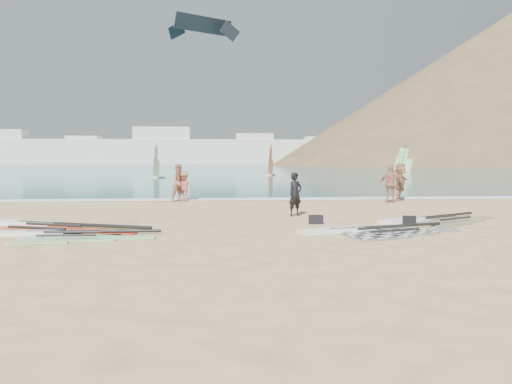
{
  "coord_description": "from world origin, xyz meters",
  "views": [
    {
      "loc": [
        -2.25,
        -14.62,
        2.31
      ],
      "look_at": [
        -0.8,
        4.0,
        1.0
      ],
      "focal_mm": 35.0,
      "sensor_mm": 36.0,
      "label": 1
    }
  ],
  "objects": [
    {
      "name": "rig_orange",
      "position": [
        5.4,
        2.55,
        0.05
      ],
      "size": [
        4.94,
        3.39,
        0.2
      ],
      "rotation": [
        0.0,
        0.0,
        0.5
      ],
      "color": "orange",
      "rests_on": "ground"
    },
    {
      "name": "ground",
      "position": [
        0.0,
        0.0,
        0.0
      ],
      "size": [
        300.0,
        300.0,
        0.0
      ],
      "primitive_type": "plane",
      "color": "#DEBD82",
      "rests_on": "ground"
    },
    {
      "name": "beachgoer_back",
      "position": [
        6.46,
        9.8,
        0.97
      ],
      "size": [
        1.22,
        0.76,
        1.93
      ],
      "primitive_type": "imported",
      "rotation": [
        0.0,
        0.0,
        2.87
      ],
      "color": "#B0735C",
      "rests_on": "ground"
    },
    {
      "name": "gear_bag_far",
      "position": [
        4.37,
        2.06,
        0.14
      ],
      "size": [
        0.54,
        0.45,
        0.27
      ],
      "primitive_type": "cube",
      "rotation": [
        0.0,
        0.0,
        -0.35
      ],
      "color": "black",
      "rests_on": "ground"
    },
    {
      "name": "windsurfer_centre",
      "position": [
        4.41,
        47.3,
        1.19
      ],
      "size": [
        2.24,
        2.66,
        3.98
      ],
      "rotation": [
        0.0,
        0.0,
        0.11
      ],
      "color": "white",
      "rests_on": "ground"
    },
    {
      "name": "beachgoer_right",
      "position": [
        7.52,
        11.34,
        1.0
      ],
      "size": [
        1.35,
        1.92,
        2.0
      ],
      "primitive_type": "imported",
      "rotation": [
        0.0,
        0.0,
        1.11
      ],
      "color": "#9F7154",
      "rests_on": "ground"
    },
    {
      "name": "person_wetsuit",
      "position": [
        0.8,
        4.67,
        0.86
      ],
      "size": [
        0.75,
        0.68,
        1.72
      ],
      "primitive_type": "imported",
      "rotation": [
        0.0,
        0.0,
        0.56
      ],
      "color": "black",
      "rests_on": "ground"
    },
    {
      "name": "beachgoer_left",
      "position": [
        -4.21,
        11.44,
        0.98
      ],
      "size": [
        1.19,
        1.12,
        1.95
      ],
      "primitive_type": "imported",
      "rotation": [
        0.0,
        0.0,
        0.52
      ],
      "color": "#B4715C",
      "rests_on": "ground"
    },
    {
      "name": "headland_main",
      "position": [
        85.0,
        130.0,
        0.0
      ],
      "size": [
        143.0,
        143.0,
        45.0
      ],
      "primitive_type": "cone",
      "color": "brown",
      "rests_on": "ground"
    },
    {
      "name": "beachgoer_mid",
      "position": [
        -3.98,
        11.5,
        0.79
      ],
      "size": [
        1.17,
        0.94,
        1.58
      ],
      "primitive_type": "imported",
      "rotation": [
        0.0,
        0.0,
        -0.4
      ],
      "color": "#965946",
      "rests_on": "ground"
    },
    {
      "name": "far_town",
      "position": [
        -15.72,
        150.0,
        4.49
      ],
      "size": [
        160.0,
        8.0,
        12.0
      ],
      "color": "white",
      "rests_on": "ground"
    },
    {
      "name": "kitesurf_kite",
      "position": [
        -3.71,
        42.08,
        16.79
      ],
      "size": [
        7.14,
        4.48,
        2.59
      ],
      "rotation": [
        0.0,
        0.0,
        0.53
      ],
      "color": "black",
      "rests_on": "ground"
    },
    {
      "name": "gear_bag_near",
      "position": [
        1.15,
        2.31,
        0.15
      ],
      "size": [
        0.49,
        0.37,
        0.3
      ],
      "primitive_type": "cube",
      "rotation": [
        0.0,
        0.0,
        -0.06
      ],
      "color": "black",
      "rests_on": "ground"
    },
    {
      "name": "sea",
      "position": [
        0.0,
        132.0,
        0.0
      ],
      "size": [
        300.0,
        240.0,
        0.06
      ],
      "primitive_type": "cube",
      "color": "#0B4552",
      "rests_on": "ground"
    },
    {
      "name": "surf_line",
      "position": [
        0.0,
        12.3,
        0.0
      ],
      "size": [
        300.0,
        1.2,
        0.04
      ],
      "primitive_type": "cube",
      "color": "white",
      "rests_on": "ground"
    },
    {
      "name": "windsurfer_right",
      "position": [
        25.33,
        57.59,
        1.23
      ],
      "size": [
        2.33,
        2.24,
        4.14
      ],
      "rotation": [
        0.0,
        0.0,
        0.97
      ],
      "color": "white",
      "rests_on": "ground"
    },
    {
      "name": "rig_grey",
      "position": [
        2.34,
        0.09,
        0.05
      ],
      "size": [
        5.21,
        2.84,
        0.2
      ],
      "rotation": [
        0.0,
        0.0,
        0.29
      ],
      "color": "#262628",
      "rests_on": "ground"
    },
    {
      "name": "rig_red",
      "position": [
        -7.89,
        1.84,
        0.05
      ],
      "size": [
        5.93,
        3.73,
        0.2
      ],
      "rotation": [
        0.0,
        0.0,
        -0.37
      ],
      "color": "red",
      "rests_on": "ground"
    },
    {
      "name": "windsurfer_left",
      "position": [
        -8.95,
        40.93,
        1.16
      ],
      "size": [
        2.16,
        2.39,
        3.81
      ],
      "rotation": [
        0.0,
        0.0,
        0.39
      ],
      "color": "white",
      "rests_on": "ground"
    },
    {
      "name": "rig_green",
      "position": [
        -6.82,
        0.0,
        0.05
      ],
      "size": [
        4.85,
        1.91,
        0.19
      ],
      "rotation": [
        0.0,
        0.0,
        -0.01
      ],
      "color": "green",
      "rests_on": "ground"
    }
  ]
}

